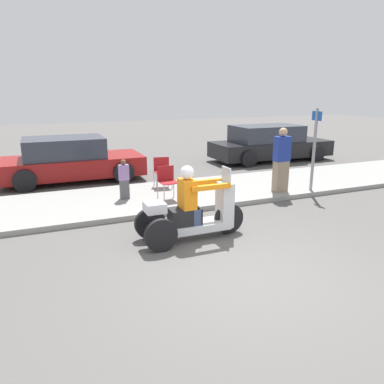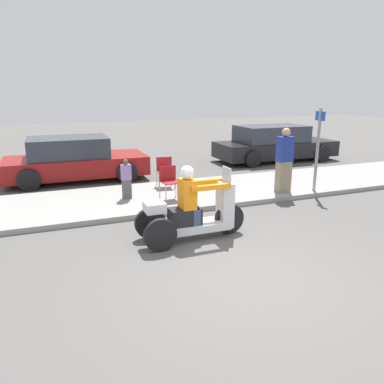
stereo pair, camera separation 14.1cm
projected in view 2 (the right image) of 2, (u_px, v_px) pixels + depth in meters
The scene contains 10 objects.
ground_plane at pixel (246, 277), 5.73m from camera, with size 60.00×60.00×0.00m, color #565451.
sidewalk_strip at pixel (160, 197), 9.85m from camera, with size 28.00×2.80×0.12m.
motorcycle_trike at pixel (192, 213), 7.09m from camera, with size 2.13×0.77×1.44m.
spectator_end_of_line at pixel (284, 162), 9.88m from camera, with size 0.41×0.25×1.71m.
spectator_far_back at pixel (126, 180), 9.37m from camera, with size 0.25×0.17×1.00m.
folding_chair_curbside at pixel (165, 169), 10.55m from camera, with size 0.52×0.52×0.82m.
folding_chair_set_back at pixel (169, 179), 9.33m from camera, with size 0.49×0.49×0.82m.
parked_car_lot_left at pixel (74, 160), 11.78m from camera, with size 4.30×2.09×1.36m.
parked_car_lot_far at pixel (274, 144), 15.03m from camera, with size 4.87×2.03×1.41m.
street_sign at pixel (318, 147), 9.91m from camera, with size 0.08×0.36×2.20m.
Camera 2 is at (-2.67, -4.52, 2.78)m, focal length 35.00 mm.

